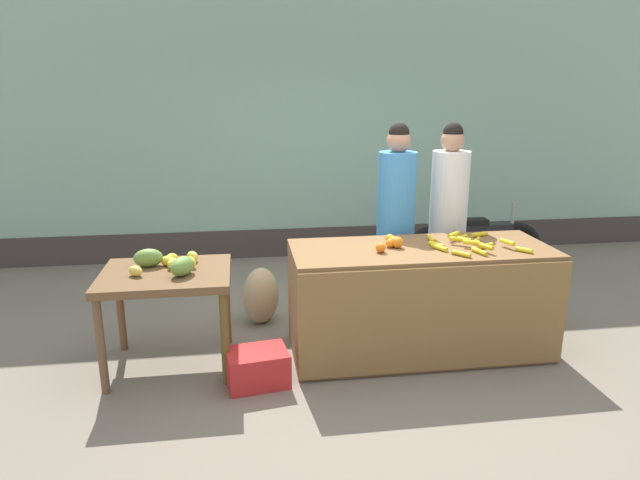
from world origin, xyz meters
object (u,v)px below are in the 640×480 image
(vendor_woman_blue_shirt, at_px, (396,224))
(parked_motorcycle, at_px, (474,245))
(produce_crate, at_px, (257,368))
(produce_sack, at_px, (261,295))
(vendor_woman_white_shirt, at_px, (448,221))

(vendor_woman_blue_shirt, xyz_separation_m, parked_motorcycle, (1.18, 0.93, -0.51))
(vendor_woman_blue_shirt, distance_m, produce_crate, 1.83)
(produce_crate, height_order, produce_sack, produce_sack)
(produce_sack, bearing_deg, vendor_woman_blue_shirt, -3.84)
(produce_crate, xyz_separation_m, produce_sack, (0.08, 1.11, 0.13))
(vendor_woman_white_shirt, distance_m, parked_motorcycle, 1.22)
(vendor_woman_blue_shirt, bearing_deg, produce_sack, 176.16)
(vendor_woman_blue_shirt, distance_m, produce_sack, 1.39)
(vendor_woman_white_shirt, bearing_deg, vendor_woman_blue_shirt, -174.40)
(parked_motorcycle, height_order, produce_sack, parked_motorcycle)
(parked_motorcycle, xyz_separation_m, produce_sack, (-2.40, -0.85, -0.14))
(produce_sack, bearing_deg, vendor_woman_white_shirt, -1.07)
(vendor_woman_white_shirt, bearing_deg, produce_crate, -149.23)
(parked_motorcycle, bearing_deg, vendor_woman_blue_shirt, -141.78)
(parked_motorcycle, relative_size, produce_sack, 3.04)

